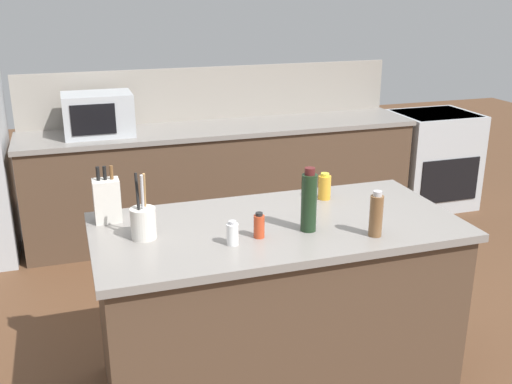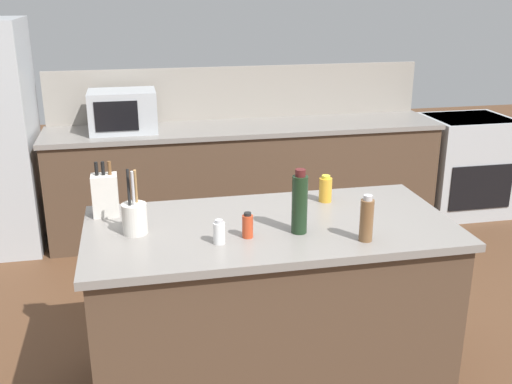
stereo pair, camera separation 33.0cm
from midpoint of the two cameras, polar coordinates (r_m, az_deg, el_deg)
The scene contains 13 objects.
ground_plane at distance 3.47m, azimuth -0.99°, elevation -17.58°, with size 14.00×14.00×0.00m, color brown.
back_counter_run at distance 5.24m, azimuth -4.93°, elevation 1.24°, with size 3.36×0.66×0.94m.
wall_backsplash at distance 5.37m, azimuth -5.92°, elevation 9.34°, with size 3.32×0.03×0.46m, color gray.
kitchen_island at distance 3.21m, azimuth -1.03°, elevation -10.80°, with size 1.84×0.90×0.94m.
range_oven at distance 6.04m, azimuth 14.88°, elevation 3.04°, with size 0.76×0.65×0.92m.
microwave at distance 4.96m, azimuth -16.69°, elevation 7.08°, with size 0.53×0.39×0.33m.
knife_block at distance 3.12m, azimuth -16.98°, elevation -0.79°, with size 0.13×0.10×0.29m.
utensil_crock at distance 2.88m, azimuth -13.94°, elevation -2.84°, with size 0.12×0.12×0.32m.
honey_jar at distance 3.32m, azimuth 3.73°, elevation 0.45°, with size 0.07×0.07×0.15m.
pepper_grinder at distance 2.84m, azimuth 8.14°, elevation -2.24°, with size 0.06×0.06×0.22m.
spice_jar_paprika at distance 2.82m, azimuth -3.06°, elevation -3.30°, with size 0.05×0.05×0.12m.
wine_bottle at distance 2.86m, azimuth 1.79°, elevation -0.96°, with size 0.08×0.08×0.32m.
salt_shaker at distance 2.75m, azimuth -5.70°, elevation -4.04°, with size 0.06×0.06×0.12m.
Camera 1 is at (-0.96, -2.62, 2.07)m, focal length 42.00 mm.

